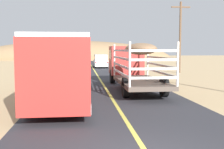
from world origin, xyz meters
TOP-DOWN VIEW (x-y plane):
  - livestock_truck at (1.87, 13.33)m, footprint 2.53×9.70m
  - bus at (-2.56, 8.14)m, footprint 2.54×10.00m
  - car_far at (1.19, 34.94)m, footprint 1.90×4.62m
  - power_pole_mid at (9.58, 24.76)m, footprint 2.20×0.24m
  - distant_hill at (-3.76, 71.72)m, footprint 55.18×16.18m

SIDE VIEW (x-z plane):
  - distant_hill at x=-3.76m, z-range -5.11..5.11m
  - car_far at x=1.19m, z-range 0.12..2.05m
  - bus at x=-2.56m, z-range 0.14..3.35m
  - livestock_truck at x=1.87m, z-range 0.28..3.30m
  - power_pole_mid at x=9.58m, z-range 0.29..8.34m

